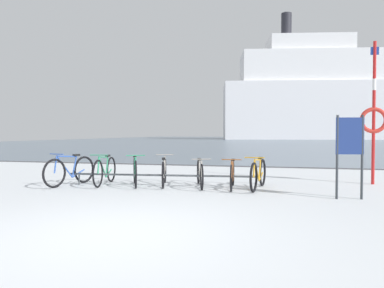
{
  "coord_description": "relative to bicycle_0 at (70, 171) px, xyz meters",
  "views": [
    {
      "loc": [
        2.16,
        -4.4,
        1.35
      ],
      "look_at": [
        -0.65,
        7.29,
        0.98
      ],
      "focal_mm": 33.4,
      "sensor_mm": 36.0,
      "label": 1
    }
  ],
  "objects": [
    {
      "name": "bike_rack",
      "position": [
        2.37,
        0.4,
        -0.11
      ],
      "size": [
        4.9,
        0.57,
        0.31
      ],
      "color": "#4C5156",
      "rests_on": "ground"
    },
    {
      "name": "bicycle_4",
      "position": [
        3.32,
        0.52,
        -0.04
      ],
      "size": [
        0.62,
        1.65,
        0.74
      ],
      "color": "black",
      "rests_on": "ground"
    },
    {
      "name": "ferry_ship",
      "position": [
        12.15,
        72.54,
        8.68
      ],
      "size": [
        39.38,
        18.76,
        26.95
      ],
      "color": "white",
      "rests_on": "ground"
    },
    {
      "name": "rescue_post",
      "position": [
        7.66,
        2.04,
        1.42
      ],
      "size": [
        0.69,
        0.11,
        3.74
      ],
      "color": "red",
      "rests_on": "ground"
    },
    {
      "name": "bicycle_3",
      "position": [
        2.38,
        0.54,
        -0.03
      ],
      "size": [
        0.58,
        1.64,
        0.78
      ],
      "color": "black",
      "rests_on": "ground"
    },
    {
      "name": "bicycle_5",
      "position": [
        4.14,
        0.45,
        -0.04
      ],
      "size": [
        0.46,
        1.58,
        0.75
      ],
      "color": "black",
      "rests_on": "ground"
    },
    {
      "name": "bicycle_1",
      "position": [
        0.83,
        0.31,
        -0.01
      ],
      "size": [
        0.46,
        1.72,
        0.81
      ],
      "color": "black",
      "rests_on": "ground"
    },
    {
      "name": "bicycle_2",
      "position": [
        1.66,
        0.34,
        -0.01
      ],
      "size": [
        0.74,
        1.53,
        0.81
      ],
      "color": "black",
      "rests_on": "ground"
    },
    {
      "name": "ground",
      "position": [
        3.05,
        50.12,
        -0.42
      ],
      "size": [
        80.0,
        132.0,
        0.08
      ],
      "color": "silver"
    },
    {
      "name": "bicycle_0",
      "position": [
        0.0,
        0.0,
        0.0
      ],
      "size": [
        0.56,
        1.7,
        0.84
      ],
      "color": "black",
      "rests_on": "ground"
    },
    {
      "name": "info_sign",
      "position": [
        6.64,
        -0.39,
        0.76
      ],
      "size": [
        0.55,
        0.13,
        1.72
      ],
      "color": "#33383D",
      "rests_on": "ground"
    },
    {
      "name": "bicycle_6",
      "position": [
        4.76,
        0.5,
        -0.02
      ],
      "size": [
        0.46,
        1.76,
        0.8
      ],
      "color": "black",
      "rests_on": "ground"
    }
  ]
}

